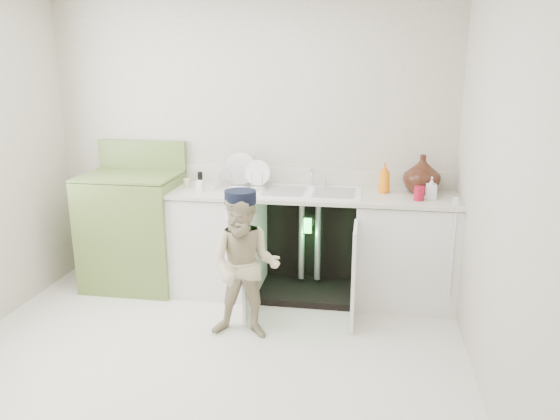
% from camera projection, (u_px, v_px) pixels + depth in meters
% --- Properties ---
extents(ground, '(3.50, 3.50, 0.00)m').
position_uv_depth(ground, '(206.00, 360.00, 3.66)').
color(ground, beige).
rests_on(ground, ground).
extents(room_shell, '(6.00, 5.50, 1.26)m').
position_uv_depth(room_shell, '(199.00, 178.00, 3.34)').
color(room_shell, beige).
rests_on(room_shell, ground).
extents(counter_run, '(2.44, 1.02, 1.21)m').
position_uv_depth(counter_run, '(311.00, 242.00, 4.60)').
color(counter_run, white).
rests_on(counter_run, ground).
extents(avocado_stove, '(0.81, 0.65, 1.26)m').
position_uv_depth(avocado_stove, '(134.00, 228.00, 4.81)').
color(avocado_stove, olive).
rests_on(avocado_stove, ground).
extents(repair_worker, '(0.69, 0.68, 1.08)m').
position_uv_depth(repair_worker, '(245.00, 265.00, 3.86)').
color(repair_worker, tan).
rests_on(repair_worker, ground).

